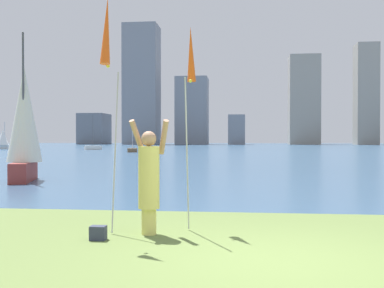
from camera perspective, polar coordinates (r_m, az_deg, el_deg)
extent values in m
cube|color=#335170|center=(68.16, 6.59, -0.57)|extent=(120.00, 116.09, 0.12)
cube|color=#2D381C|center=(10.23, 8.74, -8.36)|extent=(120.00, 0.70, 0.02)
cylinder|color=#D8CC66|center=(7.92, -5.23, -9.30)|extent=(0.24, 0.24, 0.43)
cylinder|color=#D8CC66|center=(7.83, -5.23, -4.03)|extent=(0.35, 0.35, 1.03)
sphere|color=tan|center=(7.80, -5.24, 0.66)|extent=(0.25, 0.25, 0.25)
cylinder|color=tan|center=(7.99, -6.61, 0.84)|extent=(0.25, 0.40, 0.59)
cylinder|color=tan|center=(7.90, -3.44, 0.84)|extent=(0.25, 0.40, 0.59)
cylinder|color=#B2B2B7|center=(8.11, -9.27, -0.81)|extent=(0.02, 0.44, 2.73)
cone|color=#F25919|center=(7.81, -10.32, 13.40)|extent=(0.16, 0.33, 1.12)
sphere|color=yellow|center=(7.79, -10.13, 9.29)|extent=(0.06, 0.06, 0.06)
cylinder|color=#B2B2B7|center=(7.87, -0.61, -1.39)|extent=(0.02, 0.54, 2.56)
cone|color=#F25919|center=(8.60, -0.12, 10.77)|extent=(0.16, 0.35, 0.98)
sphere|color=yellow|center=(8.44, -0.19, 7.63)|extent=(0.06, 0.06, 0.06)
cube|color=#33384C|center=(7.64, -11.28, -10.50)|extent=(0.24, 0.18, 0.22)
cube|color=white|center=(68.03, -21.71, -0.35)|extent=(2.88, 2.59, 0.53)
cylinder|color=silver|center=(68.02, -21.71, 1.18)|extent=(0.09, 0.09, 3.11)
cone|color=white|center=(67.98, -21.90, 0.75)|extent=(2.11, 2.11, 2.08)
cube|color=maroon|center=(18.24, -19.69, -3.17)|extent=(1.27, 2.59, 0.70)
cylinder|color=#47474C|center=(18.26, -19.73, 5.33)|extent=(0.08, 0.08, 4.71)
cone|color=silver|center=(18.41, -19.62, 3.45)|extent=(1.56, 1.56, 3.53)
cube|color=silver|center=(60.96, -11.88, -0.45)|extent=(2.26, 1.82, 0.52)
cylinder|color=#47474C|center=(60.95, -11.88, 1.61)|extent=(0.06, 0.06, 3.85)
cube|color=brown|center=(50.89, -7.21, -0.74)|extent=(1.25, 1.84, 0.42)
cylinder|color=silver|center=(50.87, -7.22, 1.18)|extent=(0.06, 0.06, 2.99)
cube|color=slate|center=(110.83, -11.72, 1.79)|extent=(5.93, 7.82, 6.98)
cube|color=gray|center=(106.69, -6.09, 7.11)|extent=(7.48, 6.95, 26.53)
cube|color=gray|center=(105.45, 0.01, 4.01)|extent=(7.01, 6.62, 14.90)
cube|color=gray|center=(103.70, 5.43, 1.72)|extent=(3.62, 6.26, 6.44)
cube|color=gray|center=(108.17, 13.37, 5.18)|extent=(6.65, 5.80, 19.70)
cube|color=gray|center=(107.80, 20.30, 5.66)|extent=(4.53, 4.75, 21.54)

